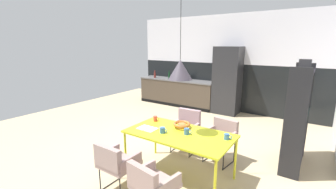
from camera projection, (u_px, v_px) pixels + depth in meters
ground_plane at (160, 148)px, 4.54m from camera, size 9.17×9.17×0.00m
back_wall_splashback_dark at (224, 87)px, 7.18m from camera, size 6.08×0.12×1.47m
back_wall_panel_upper at (226, 39)px, 6.86m from camera, size 6.08×0.12×1.47m
kitchen_counter at (177, 92)px, 7.79m from camera, size 2.76×0.63×0.89m
refrigerator_column at (227, 81)px, 6.71m from camera, size 0.75×0.60×1.99m
dining_table at (179, 135)px, 3.46m from camera, size 1.61×0.87×0.72m
armchair_corner_seat at (187, 125)px, 4.39m from camera, size 0.51×0.49×0.80m
armchair_far_side at (151, 182)px, 2.63m from camera, size 0.55×0.53×0.72m
armchair_by_stool at (222, 135)px, 3.97m from camera, size 0.55×0.54×0.75m
armchair_facing_counter at (115, 161)px, 3.10m from camera, size 0.49×0.47×0.74m
fruit_bowl at (182, 125)px, 3.65m from camera, size 0.29×0.29×0.08m
open_book at (147, 129)px, 3.61m from camera, size 0.30×0.21×0.02m
mug_glass_clear at (187, 131)px, 3.38m from camera, size 0.12×0.08×0.10m
mug_short_terracotta at (227, 137)px, 3.20m from camera, size 0.12×0.08×0.08m
mug_white_ceramic at (163, 130)px, 3.44m from camera, size 0.13×0.09×0.09m
mug_wide_latte at (155, 119)px, 3.96m from camera, size 0.11×0.07×0.09m
cooking_pot at (187, 77)px, 7.57m from camera, size 0.25×0.25×0.17m
bottle_spice_small at (169, 76)px, 7.59m from camera, size 0.06×0.06×0.31m
bottle_oil_tall at (183, 77)px, 7.37m from camera, size 0.07×0.07×0.26m
bottle_vinegar_dark at (155, 75)px, 8.03m from camera, size 0.08×0.08×0.26m
open_shelf_unit at (298, 115)px, 3.72m from camera, size 0.30×0.98×1.81m
pendant_lamp_over_table_near at (180, 70)px, 3.25m from camera, size 0.35×0.35×1.34m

